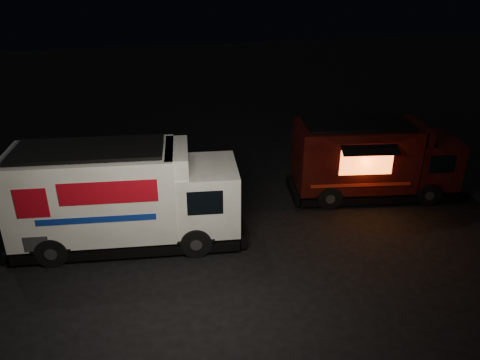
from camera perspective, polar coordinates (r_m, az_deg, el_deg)
ground at (r=15.23m, az=-2.15°, el=-7.74°), size 80.00×80.00×0.00m
white_truck at (r=14.98m, az=-13.59°, el=-1.86°), size 7.48×3.28×3.28m
red_truck at (r=18.41m, az=16.10°, el=2.48°), size 6.63×3.30×2.95m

